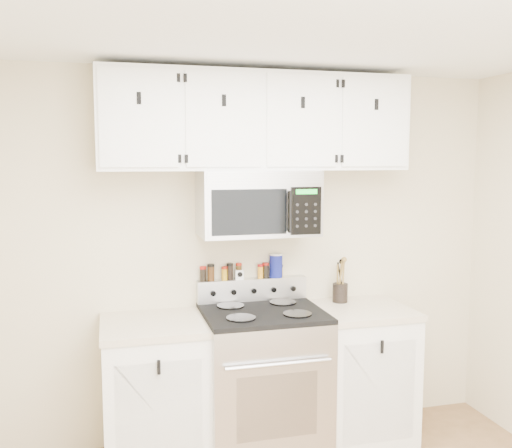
# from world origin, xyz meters

# --- Properties ---
(back_wall) EXTENTS (3.50, 0.01, 2.50)m
(back_wall) POSITION_xyz_m (0.00, 1.75, 1.25)
(back_wall) COLOR beige
(back_wall) RESTS_ON floor
(ceiling) EXTENTS (3.50, 3.50, 0.01)m
(ceiling) POSITION_xyz_m (0.00, 0.00, 2.50)
(ceiling) COLOR white
(ceiling) RESTS_ON back_wall
(range) EXTENTS (0.76, 0.65, 1.10)m
(range) POSITION_xyz_m (0.00, 1.43, 0.49)
(range) COLOR #B7B7BA
(range) RESTS_ON floor
(base_cabinet_left) EXTENTS (0.64, 0.62, 0.92)m
(base_cabinet_left) POSITION_xyz_m (-0.69, 1.45, 0.46)
(base_cabinet_left) COLOR white
(base_cabinet_left) RESTS_ON floor
(base_cabinet_right) EXTENTS (0.64, 0.62, 0.92)m
(base_cabinet_right) POSITION_xyz_m (0.69, 1.45, 0.46)
(base_cabinet_right) COLOR white
(base_cabinet_right) RESTS_ON floor
(microwave) EXTENTS (0.76, 0.44, 0.42)m
(microwave) POSITION_xyz_m (0.00, 1.55, 1.63)
(microwave) COLOR #9E9EA3
(microwave) RESTS_ON back_wall
(upper_cabinets) EXTENTS (2.00, 0.35, 0.62)m
(upper_cabinets) POSITION_xyz_m (-0.00, 1.58, 2.15)
(upper_cabinets) COLOR white
(upper_cabinets) RESTS_ON back_wall
(utensil_crock) EXTENTS (0.10, 0.10, 0.31)m
(utensil_crock) POSITION_xyz_m (0.61, 1.61, 1.00)
(utensil_crock) COLOR black
(utensil_crock) RESTS_ON base_cabinet_right
(kitchen_timer) EXTENTS (0.06, 0.05, 0.07)m
(kitchen_timer) POSITION_xyz_m (-0.09, 1.71, 1.13)
(kitchen_timer) COLOR white
(kitchen_timer) RESTS_ON range
(salt_canister) EXTENTS (0.09, 0.09, 0.17)m
(salt_canister) POSITION_xyz_m (0.17, 1.71, 1.18)
(salt_canister) COLOR navy
(salt_canister) RESTS_ON range
(spice_jar_0) EXTENTS (0.05, 0.05, 0.10)m
(spice_jar_0) POSITION_xyz_m (-0.34, 1.71, 1.15)
(spice_jar_0) COLOR black
(spice_jar_0) RESTS_ON range
(spice_jar_1) EXTENTS (0.05, 0.05, 0.11)m
(spice_jar_1) POSITION_xyz_m (-0.28, 1.71, 1.16)
(spice_jar_1) COLOR #442710
(spice_jar_1) RESTS_ON range
(spice_jar_2) EXTENTS (0.04, 0.04, 0.09)m
(spice_jar_2) POSITION_xyz_m (-0.19, 1.71, 1.15)
(spice_jar_2) COLOR gold
(spice_jar_2) RESTS_ON range
(spice_jar_3) EXTENTS (0.04, 0.04, 0.11)m
(spice_jar_3) POSITION_xyz_m (-0.15, 1.71, 1.16)
(spice_jar_3) COLOR black
(spice_jar_3) RESTS_ON range
(spice_jar_4) EXTENTS (0.04, 0.04, 0.11)m
(spice_jar_4) POSITION_xyz_m (-0.09, 1.71, 1.16)
(spice_jar_4) COLOR #402D0F
(spice_jar_4) RESTS_ON range
(spice_jar_5) EXTENTS (0.04, 0.04, 0.10)m
(spice_jar_5) POSITION_xyz_m (0.06, 1.71, 1.15)
(spice_jar_5) COLOR orange
(spice_jar_5) RESTS_ON range
(spice_jar_6) EXTENTS (0.04, 0.04, 0.10)m
(spice_jar_6) POSITION_xyz_m (0.10, 1.71, 1.15)
(spice_jar_6) COLOR black
(spice_jar_6) RESTS_ON range
(spice_jar_7) EXTENTS (0.04, 0.04, 0.10)m
(spice_jar_7) POSITION_xyz_m (0.17, 1.71, 1.15)
(spice_jar_7) COLOR #39270D
(spice_jar_7) RESTS_ON range
(spice_jar_8) EXTENTS (0.04, 0.04, 0.09)m
(spice_jar_8) POSITION_xyz_m (0.20, 1.71, 1.14)
(spice_jar_8) COLOR gold
(spice_jar_8) RESTS_ON range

